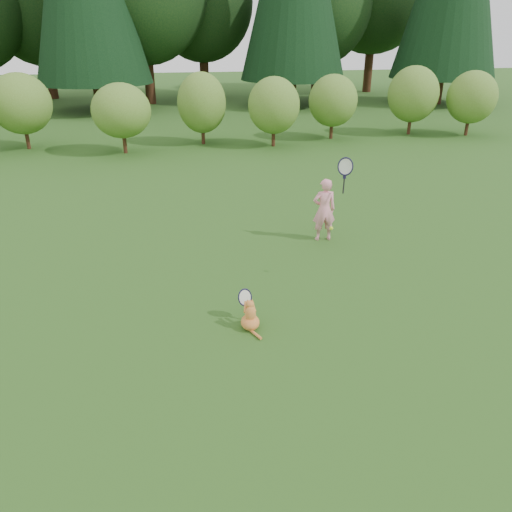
{
  "coord_description": "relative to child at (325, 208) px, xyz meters",
  "views": [
    {
      "loc": [
        -1.15,
        -6.72,
        4.18
      ],
      "look_at": [
        0.2,
        0.8,
        0.7
      ],
      "focal_mm": 35.0,
      "sensor_mm": 36.0,
      "label": 1
    }
  ],
  "objects": [
    {
      "name": "cat",
      "position": [
        -2.15,
        -3.19,
        -0.46
      ],
      "size": [
        0.35,
        0.69,
        0.66
      ],
      "rotation": [
        0.0,
        0.0,
        -0.04
      ],
      "color": "#D96129",
      "rests_on": "ground"
    },
    {
      "name": "ground",
      "position": [
        -2.06,
        -2.92,
        -0.71
      ],
      "size": [
        100.0,
        100.0,
        0.0
      ],
      "primitive_type": "plane",
      "color": "#1C4C15",
      "rests_on": "ground"
    },
    {
      "name": "child",
      "position": [
        0.0,
        0.0,
        0.0
      ],
      "size": [
        0.77,
        0.48,
        2.04
      ],
      "rotation": [
        0.0,
        0.0,
        3.1
      ],
      "color": "pink",
      "rests_on": "ground"
    },
    {
      "name": "shrub_row",
      "position": [
        -2.06,
        10.08,
        0.69
      ],
      "size": [
        28.0,
        3.0,
        2.8
      ],
      "primitive_type": null,
      "color": "#516F22",
      "rests_on": "ground"
    },
    {
      "name": "tennis_ball",
      "position": [
        -0.47,
        -1.84,
        0.29
      ],
      "size": [
        0.07,
        0.07,
        0.07
      ],
      "color": "#C5E91B",
      "rests_on": "ground"
    }
  ]
}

